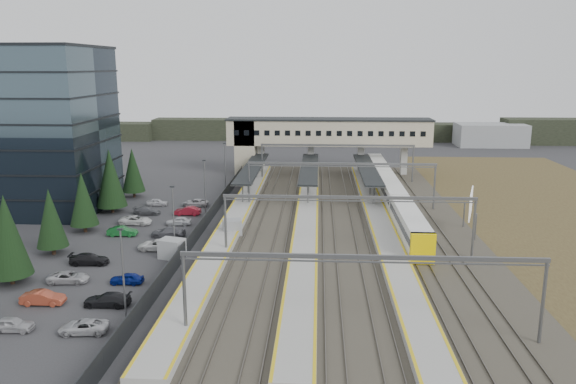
# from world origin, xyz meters

# --- Properties ---
(ground) EXTENTS (220.00, 220.00, 0.00)m
(ground) POSITION_xyz_m (0.00, 0.00, 0.00)
(ground) COLOR #2B2B2D
(ground) RESTS_ON ground
(office_building) EXTENTS (24.30, 18.30, 24.30)m
(office_building) POSITION_xyz_m (-36.00, 12.00, 12.19)
(office_building) COLOR #364851
(office_building) RESTS_ON ground
(conifer_row) EXTENTS (4.42, 49.82, 9.50)m
(conifer_row) POSITION_xyz_m (-22.00, -3.86, 4.84)
(conifer_row) COLOR black
(conifer_row) RESTS_ON ground
(car_park) EXTENTS (10.56, 44.47, 1.29)m
(car_park) POSITION_xyz_m (-13.36, -6.66, 0.60)
(car_park) COLOR #A3A2A6
(car_park) RESTS_ON ground
(lampposts) EXTENTS (0.50, 53.25, 8.07)m
(lampposts) POSITION_xyz_m (-8.00, 1.25, 4.34)
(lampposts) COLOR #5E6063
(lampposts) RESTS_ON ground
(fence) EXTENTS (0.08, 90.00, 2.00)m
(fence) POSITION_xyz_m (-6.50, 5.00, 1.00)
(fence) COLOR #26282B
(fence) RESTS_ON ground
(relay_cabin_near) EXTENTS (3.10, 2.62, 2.22)m
(relay_cabin_near) POSITION_xyz_m (-7.96, -9.47, 1.11)
(relay_cabin_near) COLOR gray
(relay_cabin_near) RESTS_ON ground
(relay_cabin_far) EXTENTS (2.74, 2.46, 2.14)m
(relay_cabin_far) POSITION_xyz_m (-2.39, -0.69, 1.07)
(relay_cabin_far) COLOR gray
(relay_cabin_far) RESTS_ON ground
(rail_corridor) EXTENTS (34.00, 90.00, 0.92)m
(rail_corridor) POSITION_xyz_m (9.34, 5.00, 0.29)
(rail_corridor) COLOR #333027
(rail_corridor) RESTS_ON ground
(canopies) EXTENTS (23.10, 30.00, 3.28)m
(canopies) POSITION_xyz_m (7.00, 27.00, 3.92)
(canopies) COLOR black
(canopies) RESTS_ON ground
(footbridge) EXTENTS (40.40, 6.40, 11.20)m
(footbridge) POSITION_xyz_m (7.70, 42.00, 7.93)
(footbridge) COLOR beige
(footbridge) RESTS_ON ground
(gantries) EXTENTS (28.40, 62.28, 7.17)m
(gantries) POSITION_xyz_m (12.00, 3.00, 6.00)
(gantries) COLOR #5E6063
(gantries) RESTS_ON ground
(train) EXTENTS (2.71, 56.54, 3.41)m
(train) POSITION_xyz_m (20.00, 17.23, 1.94)
(train) COLOR silver
(train) RESTS_ON ground
(billboard) EXTENTS (2.10, 6.45, 5.82)m
(billboard) POSITION_xyz_m (28.14, 1.60, 3.96)
(billboard) COLOR #5E6063
(billboard) RESTS_ON ground
(treeline_far) EXTENTS (170.00, 19.00, 7.00)m
(treeline_far) POSITION_xyz_m (23.81, 92.28, 2.95)
(treeline_far) COLOR black
(treeline_far) RESTS_ON ground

